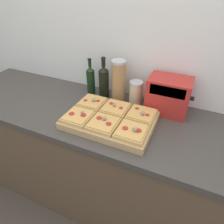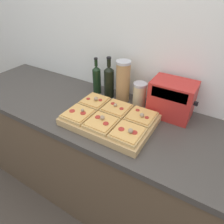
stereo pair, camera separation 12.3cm
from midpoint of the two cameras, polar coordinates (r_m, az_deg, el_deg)
wall_back at (r=1.44m, az=5.33°, el=16.27°), size 6.00×0.06×2.50m
kitchen_counter at (r=1.61m, az=-0.64°, el=-15.26°), size 2.63×0.67×0.94m
cutting_board at (r=1.23m, az=-3.43°, el=-2.43°), size 0.53×0.37×0.04m
pizza_slice_back_left at (r=1.35m, az=-8.27°, el=2.68°), size 0.16×0.17×0.06m
pizza_slice_back_center at (r=1.28m, az=-1.68°, el=1.04°), size 0.16×0.17×0.05m
pizza_slice_back_right at (r=1.22m, az=5.61°, el=-0.79°), size 0.16×0.17×0.05m
pizza_slice_front_left at (r=1.23m, az=-12.53°, el=-1.32°), size 0.16×0.17×0.05m
pizza_slice_front_center at (r=1.15m, az=-5.50°, el=-3.38°), size 0.16×0.17×0.05m
pizza_slice_front_right at (r=1.09m, az=2.49°, el=-5.69°), size 0.16×0.17×0.06m
olive_oil_bottle at (r=1.53m, az=-8.41°, el=9.00°), size 0.06×0.06×0.28m
wine_bottle at (r=1.47m, az=-4.76°, el=8.68°), size 0.07×0.07×0.30m
grain_jar_tall at (r=1.41m, az=-0.65°, el=8.79°), size 0.10×0.10×0.30m
grain_jar_short at (r=1.40m, az=4.29°, el=5.42°), size 0.09×0.09×0.17m
toaster_oven at (r=1.33m, az=13.29°, el=4.56°), size 0.29×0.19×0.24m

